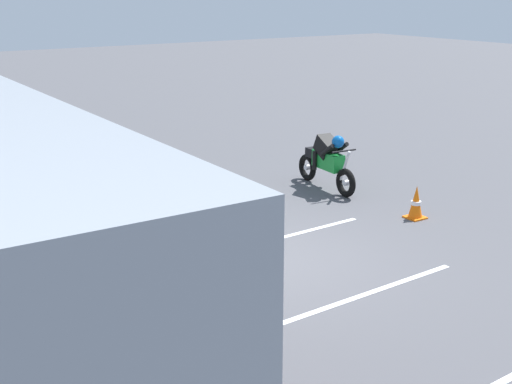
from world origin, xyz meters
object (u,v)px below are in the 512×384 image
(spectator_centre, at_px, (70,218))
(traffic_cone, at_px, (416,203))
(spectator_left, at_px, (112,252))
(stunt_motorcycle, at_px, (327,161))
(spectator_far_left, at_px, (147,288))

(spectator_centre, relative_size, traffic_cone, 2.89)
(spectator_left, distance_m, traffic_cone, 6.47)
(spectator_left, xyz_separation_m, spectator_centre, (1.36, 0.05, 0.07))
(spectator_centre, bearing_deg, stunt_motorcycle, -71.82)
(spectator_centre, height_order, stunt_motorcycle, spectator_centre)
(spectator_centre, distance_m, stunt_motorcycle, 6.62)
(spectator_far_left, xyz_separation_m, stunt_motorcycle, (4.65, -6.31, -0.42))
(spectator_left, height_order, spectator_centre, spectator_centre)
(spectator_centre, bearing_deg, spectator_far_left, 179.10)
(spectator_left, xyz_separation_m, stunt_motorcycle, (3.42, -6.22, -0.41))
(spectator_far_left, height_order, spectator_centre, spectator_centre)
(spectator_left, distance_m, spectator_centre, 1.37)
(spectator_far_left, xyz_separation_m, traffic_cone, (2.18, -6.45, -0.73))
(spectator_far_left, distance_m, stunt_motorcycle, 7.85)
(traffic_cone, bearing_deg, spectator_left, 98.54)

